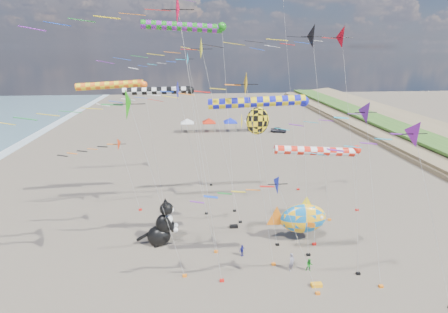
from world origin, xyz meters
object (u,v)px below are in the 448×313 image
fish_inflatable (303,218)px  parked_car (278,130)px  child_green (309,265)px  child_blue (242,250)px  person_adult (292,262)px  cat_inflatable (161,222)px

fish_inflatable → parked_car: bearing=79.0°
child_green → parked_car: parked_car is taller
child_green → child_blue: (-5.61, 2.90, -0.02)m
fish_inflatable → child_blue: size_ratio=5.40×
fish_inflatable → child_green: bearing=-99.6°
child_green → parked_car: (9.90, 51.81, 0.02)m
fish_inflatable → person_adult: (-2.41, -4.85, -1.67)m
cat_inflatable → child_green: bearing=-24.8°
person_adult → child_green: bearing=-46.9°
parked_car → person_adult: bearing=-173.4°
cat_inflatable → child_blue: size_ratio=4.14×
cat_inflatable → fish_inflatable: 14.28m
child_blue → person_adult: bearing=-66.7°
cat_inflatable → parked_car: 51.56m
fish_inflatable → parked_car: 47.57m
person_adult → child_green: (1.54, -0.29, -0.23)m
cat_inflatable → child_green: 14.72m
child_blue → child_green: bearing=-61.4°
parked_car → fish_inflatable: bearing=-171.8°
child_green → fish_inflatable: bearing=89.3°
person_adult → parked_car: 52.77m
child_green → child_blue: 6.32m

